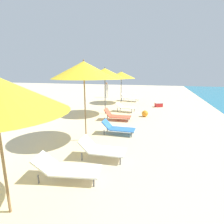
{
  "coord_description": "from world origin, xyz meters",
  "views": [
    {
      "loc": [
        3.33,
        6.23,
        2.62
      ],
      "look_at": [
        1.66,
        12.51,
        1.13
      ],
      "focal_mm": 29.02,
      "sensor_mm": 36.0,
      "label": 1
    }
  ],
  "objects_px": {
    "lounger_farthest_shoreside": "(129,97)",
    "beach_ball": "(145,114)",
    "umbrella_fifth": "(105,74)",
    "umbrella_fourth": "(84,70)",
    "lounger_fifth_inland": "(117,115)",
    "lounger_third_shoreside": "(67,168)",
    "person_walking_near": "(107,89)",
    "umbrella_farthest": "(121,75)",
    "lounger_fourth_inland": "(102,149)",
    "lounger_fourth_shoreside": "(118,128)",
    "cooler_box": "(159,105)",
    "lounger_fifth_shoreside": "(125,107)"
  },
  "relations": [
    {
      "from": "umbrella_fourth",
      "to": "lounger_fifth_inland",
      "type": "distance_m",
      "value": 3.96
    },
    {
      "from": "lounger_fourth_inland",
      "to": "person_walking_near",
      "type": "xyz_separation_m",
      "value": [
        -3.47,
        12.22,
        0.61
      ]
    },
    {
      "from": "lounger_fifth_inland",
      "to": "lounger_farthest_shoreside",
      "type": "distance_m",
      "value": 6.39
    },
    {
      "from": "lounger_third_shoreside",
      "to": "beach_ball",
      "type": "xyz_separation_m",
      "value": [
        1.33,
        6.78,
        -0.09
      ]
    },
    {
      "from": "lounger_farthest_shoreside",
      "to": "lounger_fifth_inland",
      "type": "bearing_deg",
      "value": -74.21
    },
    {
      "from": "lounger_fourth_shoreside",
      "to": "umbrella_farthest",
      "type": "relative_size",
      "value": 0.52
    },
    {
      "from": "cooler_box",
      "to": "beach_ball",
      "type": "distance_m",
      "value": 3.3
    },
    {
      "from": "lounger_farthest_shoreside",
      "to": "person_walking_near",
      "type": "xyz_separation_m",
      "value": [
        -2.51,
        1.48,
        0.58
      ]
    },
    {
      "from": "umbrella_fifth",
      "to": "lounger_fifth_shoreside",
      "type": "height_order",
      "value": "umbrella_fifth"
    },
    {
      "from": "umbrella_fifth",
      "to": "cooler_box",
      "type": "relative_size",
      "value": 4.47
    },
    {
      "from": "lounger_fourth_inland",
      "to": "lounger_fifth_shoreside",
      "type": "bearing_deg",
      "value": 92.7
    },
    {
      "from": "umbrella_fifth",
      "to": "umbrella_farthest",
      "type": "distance_m",
      "value": 4.17
    },
    {
      "from": "umbrella_fourth",
      "to": "beach_ball",
      "type": "relative_size",
      "value": 8.11
    },
    {
      "from": "lounger_fourth_inland",
      "to": "lounger_fifth_shoreside",
      "type": "relative_size",
      "value": 1.05
    },
    {
      "from": "lounger_farthest_shoreside",
      "to": "beach_ball",
      "type": "relative_size",
      "value": 4.44
    },
    {
      "from": "umbrella_farthest",
      "to": "person_walking_near",
      "type": "relative_size",
      "value": 1.72
    },
    {
      "from": "person_walking_near",
      "to": "cooler_box",
      "type": "distance_m",
      "value": 6.18
    },
    {
      "from": "umbrella_fourth",
      "to": "beach_ball",
      "type": "bearing_deg",
      "value": 66.52
    },
    {
      "from": "lounger_fourth_inland",
      "to": "beach_ball",
      "type": "relative_size",
      "value": 3.77
    },
    {
      "from": "umbrella_fourth",
      "to": "person_walking_near",
      "type": "height_order",
      "value": "umbrella_fourth"
    },
    {
      "from": "lounger_farthest_shoreside",
      "to": "person_walking_near",
      "type": "distance_m",
      "value": 2.98
    },
    {
      "from": "beach_ball",
      "to": "lounger_farthest_shoreside",
      "type": "bearing_deg",
      "value": 109.0
    },
    {
      "from": "lounger_fourth_inland",
      "to": "umbrella_farthest",
      "type": "xyz_separation_m",
      "value": [
        -1.48,
        9.74,
        1.97
      ]
    },
    {
      "from": "lounger_farthest_shoreside",
      "to": "umbrella_fifth",
      "type": "bearing_deg",
      "value": -84.63
    },
    {
      "from": "lounger_fourth_shoreside",
      "to": "cooler_box",
      "type": "relative_size",
      "value": 2.16
    },
    {
      "from": "cooler_box",
      "to": "beach_ball",
      "type": "relative_size",
      "value": 1.71
    },
    {
      "from": "umbrella_fourth",
      "to": "person_walking_near",
      "type": "bearing_deg",
      "value": 102.51
    },
    {
      "from": "umbrella_farthest",
      "to": "cooler_box",
      "type": "bearing_deg",
      "value": -18.19
    },
    {
      "from": "lounger_fifth_inland",
      "to": "person_walking_near",
      "type": "bearing_deg",
      "value": 108.6
    },
    {
      "from": "umbrella_fourth",
      "to": "umbrella_fifth",
      "type": "height_order",
      "value": "umbrella_fourth"
    },
    {
      "from": "umbrella_farthest",
      "to": "lounger_fourth_inland",
      "type": "bearing_deg",
      "value": -81.34
    },
    {
      "from": "umbrella_fourth",
      "to": "lounger_fourth_inland",
      "type": "distance_m",
      "value": 2.83
    },
    {
      "from": "lounger_fifth_inland",
      "to": "beach_ball",
      "type": "xyz_separation_m",
      "value": [
        1.41,
        1.16,
        -0.08
      ]
    },
    {
      "from": "lounger_fourth_inland",
      "to": "lounger_farthest_shoreside",
      "type": "bearing_deg",
      "value": 93.27
    },
    {
      "from": "umbrella_fourth",
      "to": "cooler_box",
      "type": "height_order",
      "value": "umbrella_fourth"
    },
    {
      "from": "umbrella_fifth",
      "to": "person_walking_near",
      "type": "height_order",
      "value": "umbrella_fifth"
    },
    {
      "from": "lounger_fourth_shoreside",
      "to": "cooler_box",
      "type": "xyz_separation_m",
      "value": [
        1.59,
        6.51,
        -0.11
      ]
    },
    {
      "from": "umbrella_farthest",
      "to": "lounger_fourth_shoreside",
      "type": "bearing_deg",
      "value": -78.94
    },
    {
      "from": "lounger_fifth_shoreside",
      "to": "lounger_farthest_shoreside",
      "type": "relative_size",
      "value": 0.81
    },
    {
      "from": "lounger_third_shoreside",
      "to": "person_walking_near",
      "type": "xyz_separation_m",
      "value": [
        -2.97,
        13.47,
        0.63
      ]
    },
    {
      "from": "lounger_fifth_shoreside",
      "to": "person_walking_near",
      "type": "distance_m",
      "value": 6.47
    },
    {
      "from": "lounger_fourth_inland",
      "to": "beach_ball",
      "type": "distance_m",
      "value": 5.59
    },
    {
      "from": "lounger_fifth_shoreside",
      "to": "person_walking_near",
      "type": "relative_size",
      "value": 0.88
    },
    {
      "from": "lounger_fourth_shoreside",
      "to": "lounger_fifth_shoreside",
      "type": "bearing_deg",
      "value": 96.51
    },
    {
      "from": "umbrella_fourth",
      "to": "umbrella_farthest",
      "type": "distance_m",
      "value": 8.54
    },
    {
      "from": "lounger_farthest_shoreside",
      "to": "beach_ball",
      "type": "xyz_separation_m",
      "value": [
        1.79,
        -5.21,
        -0.14
      ]
    },
    {
      "from": "lounger_fourth_inland",
      "to": "cooler_box",
      "type": "distance_m",
      "value": 8.88
    },
    {
      "from": "lounger_fourth_shoreside",
      "to": "lounger_fifth_inland",
      "type": "distance_m",
      "value": 2.21
    },
    {
      "from": "lounger_farthest_shoreside",
      "to": "cooler_box",
      "type": "bearing_deg",
      "value": -25.87
    },
    {
      "from": "lounger_fourth_shoreside",
      "to": "person_walking_near",
      "type": "relative_size",
      "value": 0.9
    }
  ]
}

